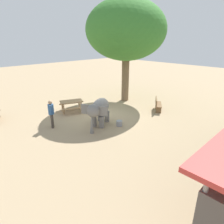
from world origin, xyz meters
The scene contains 7 objects.
ground_plane centered at (0.00, 0.00, 0.00)m, with size 60.00×60.00×0.00m, color tan.
elephant centered at (1.01, 1.00, 1.00)m, with size 2.20×1.88×1.57m.
person_handler centered at (3.12, -0.65, 0.95)m, with size 0.32×0.44×1.62m.
shade_tree_main centered at (-3.80, -1.37, 5.36)m, with size 6.21×5.70×7.59m.
wooden_bench centered at (-3.63, 1.92, 0.47)m, with size 1.37×1.14×0.88m.
picnic_table_far centered at (0.89, -2.08, 0.59)m, with size 1.94×1.93×0.78m.
feed_bucket centered at (0.21, 1.86, 0.16)m, with size 0.36×0.36×0.32m, color gray.
Camera 1 is at (7.79, 9.10, 4.82)m, focal length 31.33 mm.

